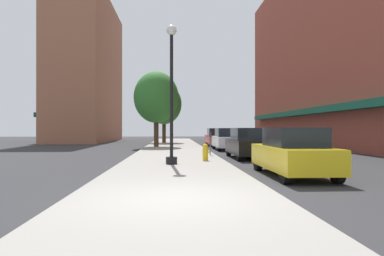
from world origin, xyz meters
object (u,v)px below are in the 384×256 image
car_black (248,144)px  car_red (216,137)px  car_white (227,139)px  car_yellow (293,153)px  tree_near (164,104)px  tree_mid (156,97)px  lamppost (172,91)px  fire_hydrant (205,152)px  parking_meter_near (210,140)px

car_black → car_red: 13.36m
car_white → car_red: size_ratio=1.00×
car_yellow → car_red: same height
tree_near → car_white: bearing=-65.9°
tree_near → car_white: 12.79m
tree_near → car_red: (5.03, -5.13, -3.45)m
tree_mid → car_red: bearing=28.7°
lamppost → tree_mid: size_ratio=0.94×
lamppost → car_white: lamppost is taller
fire_hydrant → car_yellow: (2.53, -4.62, 0.29)m
car_black → car_red: bearing=90.5°
fire_hydrant → tree_near: bearing=96.9°
tree_mid → car_red: size_ratio=1.47×
lamppost → tree_mid: tree_mid is taller
tree_near → car_black: (5.03, -18.49, -3.45)m
car_black → lamppost: bearing=-136.7°
fire_hydrant → tree_near: 21.28m
parking_meter_near → tree_near: (-3.08, 17.59, 3.31)m
lamppost → car_red: size_ratio=1.37×
lamppost → tree_near: (-0.92, 22.30, 1.06)m
lamppost → car_white: (4.12, 11.07, -2.39)m
car_black → fire_hydrant: bearing=-137.1°
tree_mid → car_black: 12.21m
parking_meter_near → tree_mid: 10.62m
tree_near → car_yellow: bearing=-78.8°
car_yellow → car_white: bearing=89.0°
car_yellow → parking_meter_near: bearing=102.9°
tree_mid → car_white: 7.16m
tree_mid → car_white: tree_mid is taller
lamppost → car_black: 6.10m
parking_meter_near → tree_near: size_ratio=0.21×
parking_meter_near → car_white: (1.95, 6.36, -0.14)m
fire_hydrant → tree_near: size_ratio=0.12×
tree_mid → car_black: (5.47, -10.36, -3.43)m
tree_near → car_white: size_ratio=1.48×
fire_hydrant → car_white: (2.53, 9.56, 0.29)m
car_white → car_yellow: bearing=-89.1°
fire_hydrant → car_red: car_red is taller
car_white → fire_hydrant: bearing=-103.9°
tree_mid → parking_meter_near: bearing=-69.6°
parking_meter_near → car_yellow: (1.95, -7.83, -0.14)m
lamppost → car_yellow: (4.12, -3.12, -2.39)m
car_black → car_white: size_ratio=1.00×
fire_hydrant → parking_meter_near: parking_meter_near is taller
car_yellow → car_white: (0.00, 14.19, 0.00)m
fire_hydrant → parking_meter_near: bearing=79.8°
fire_hydrant → parking_meter_near: size_ratio=0.60×
lamppost → car_yellow: bearing=-37.2°
parking_meter_near → lamppost: bearing=-114.7°
tree_mid → tree_near: bearing=86.9°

